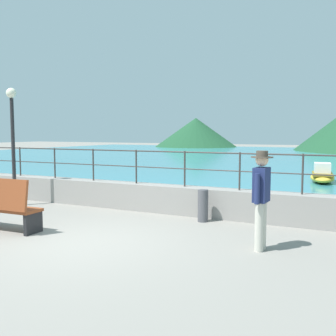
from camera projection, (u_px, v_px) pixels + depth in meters
ground_plane at (82, 242)px, 7.44m from camera, size 120.00×120.00×0.00m
promenade_wall at (160, 198)px, 10.26m from camera, size 20.00×0.56×0.70m
railing at (160, 162)px, 10.18m from camera, size 18.44×0.04×0.90m
lake_water at (294, 158)px, 30.51m from camera, size 64.00×44.32×0.06m
hill_secondary at (196, 133)px, 54.16m from camera, size 11.39×11.39×4.02m
bench_main at (0, 205)px, 8.21m from camera, size 1.72×0.63×1.13m
person_walking at (261, 195)px, 6.83m from camera, size 0.38×0.57×1.75m
lamp_post at (13, 128)px, 10.89m from camera, size 0.28×0.28×3.28m
bollard at (203, 206)px, 9.09m from camera, size 0.24×0.24×0.75m
boat_2 at (322, 175)px, 15.89m from camera, size 1.17×2.39×0.76m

